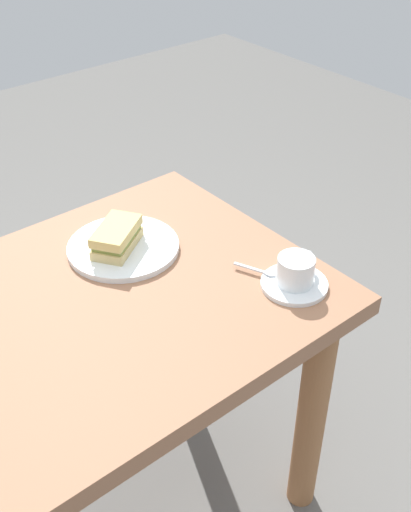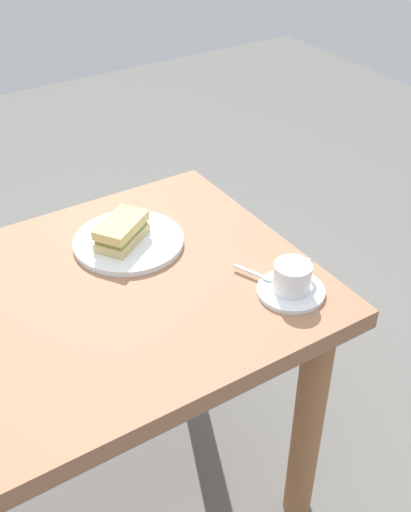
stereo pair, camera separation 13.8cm
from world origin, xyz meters
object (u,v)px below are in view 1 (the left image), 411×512
Objects in this scene: dining_table at (88,359)px; coffee_cup at (296,269)px; sandwich_front at (117,237)px; spoon at (262,271)px; sandwich_plate at (123,247)px; coffee_saucer at (294,284)px.

coffee_cup reaches higher than dining_table.
sandwich_front is at bearing 36.36° from dining_table.
dining_table is 0.41m from spoon.
sandwich_plate reaches higher than dining_table.
coffee_cup reaches higher than coffee_saucer.
sandwich_front is 1.58× the size of spoon.
sandwich_front is (-0.02, -0.00, 0.03)m from sandwich_plate.
coffee_saucer reaches higher than dining_table.
coffee_cup is (0.39, -0.21, 0.17)m from dining_table.
sandwich_plate is at bearing 34.33° from dining_table.
dining_table is at bearing 151.59° from coffee_cup.
dining_table is 0.27m from sandwich_front.
dining_table is 3.97× the size of sandwich_plate.
dining_table is 0.26m from sandwich_plate.
dining_table is at bearing 151.44° from coffee_saucer.
sandwich_front reaches higher than coffee_saucer.
sandwich_plate is at bearing 122.67° from spoon.
sandwich_plate is (0.19, 0.13, 0.14)m from dining_table.
spoon is (-0.03, 0.07, -0.03)m from coffee_cup.
dining_table is at bearing -145.67° from sandwich_plate.
spoon reaches higher than dining_table.
sandwich_plate is at bearing 120.79° from coffee_saucer.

